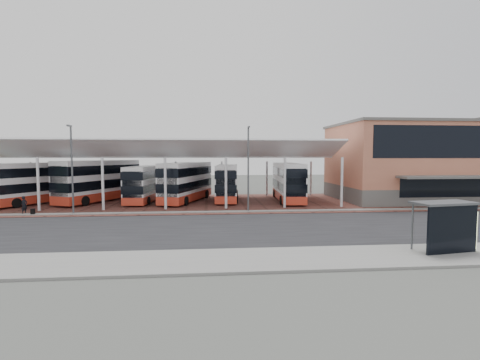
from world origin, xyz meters
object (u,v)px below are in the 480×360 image
(terminal, at_px, (413,161))
(bus_2, at_px, (146,184))
(bus_0, at_px, (40,183))
(bus_3, at_px, (187,182))
(bus_shelter, at_px, (452,221))
(bus_4, at_px, (227,183))
(pedestrian, at_px, (24,205))
(bus_1, at_px, (100,181))
(bus_5, at_px, (288,182))

(terminal, distance_m, bus_2, 32.11)
(bus_0, relative_size, bus_2, 1.06)
(bus_2, xyz_separation_m, bus_3, (4.71, -0.26, 0.20))
(bus_2, height_order, bus_shelter, bus_2)
(bus_shelter, bearing_deg, terminal, 54.19)
(bus_4, bearing_deg, bus_0, -172.76)
(bus_0, relative_size, bus_3, 0.96)
(pedestrian, height_order, bus_shelter, bus_shelter)
(terminal, bearing_deg, bus_4, 176.86)
(terminal, relative_size, bus_1, 1.59)
(bus_4, xyz_separation_m, bus_shelter, (10.97, -23.83, -0.32))
(bus_3, relative_size, pedestrian, 6.75)
(bus_0, distance_m, bus_1, 6.19)
(terminal, relative_size, pedestrian, 11.12)
(bus_4, bearing_deg, terminal, 1.63)
(bus_shelter, bearing_deg, bus_1, 128.30)
(bus_2, bearing_deg, bus_shelter, -42.66)
(bus_2, height_order, bus_4, bus_4)
(bus_0, relative_size, bus_5, 0.99)
(bus_1, distance_m, bus_shelter, 35.35)
(bus_3, xyz_separation_m, bus_5, (11.86, -0.59, -0.05))
(bus_4, relative_size, bus_5, 0.95)
(bus_3, distance_m, bus_4, 4.79)
(bus_2, xyz_separation_m, bus_5, (16.58, -0.85, 0.15))
(bus_2, bearing_deg, bus_0, -170.98)
(bus_3, height_order, bus_5, bus_3)
(terminal, xyz_separation_m, bus_0, (-43.49, 0.33, -2.35))
(bus_0, height_order, bus_5, bus_0)
(terminal, distance_m, bus_5, 15.60)
(pedestrian, bearing_deg, terminal, -59.92)
(bus_0, xyz_separation_m, bus_4, (20.95, 0.91, -0.16))
(pedestrian, relative_size, bus_shelter, 0.47)
(bus_2, bearing_deg, terminal, 4.72)
(terminal, distance_m, bus_1, 37.51)
(terminal, xyz_separation_m, bus_2, (-31.99, 0.88, -2.56))
(bus_4, bearing_deg, bus_2, -173.06)
(bus_0, height_order, bus_shelter, bus_0)
(bus_3, bearing_deg, bus_shelter, -37.98)
(terminal, xyz_separation_m, bus_shelter, (-11.56, -22.59, -2.84))
(bus_0, distance_m, bus_2, 11.51)
(bus_3, bearing_deg, bus_0, -161.05)
(bus_5, bearing_deg, bus_2, -178.54)
(terminal, height_order, bus_3, terminal)
(bus_2, bearing_deg, pedestrian, -132.19)
(bus_3, xyz_separation_m, pedestrian, (-14.07, -8.03, -1.41))
(bus_1, bearing_deg, bus_4, 24.05)
(bus_4, distance_m, bus_shelter, 26.23)
(bus_0, relative_size, bus_1, 0.93)
(bus_4, relative_size, bus_shelter, 2.91)
(bus_5, xyz_separation_m, bus_shelter, (3.86, -22.62, -0.43))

